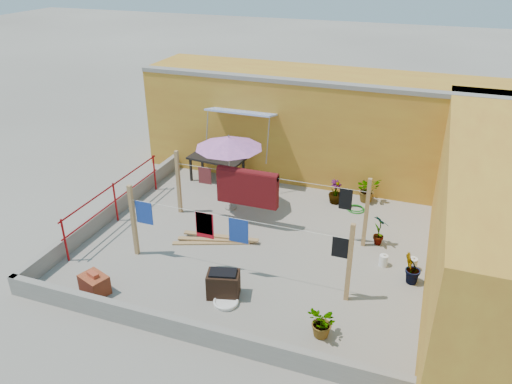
% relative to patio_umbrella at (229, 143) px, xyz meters
% --- Properties ---
extents(ground, '(80.00, 80.00, 0.00)m').
position_rel_patio_umbrella_xyz_m(ground, '(1.28, -1.46, -1.94)').
color(ground, '#9E998E').
rests_on(ground, ground).
extents(wall_back, '(11.00, 3.27, 3.21)m').
position_rel_patio_umbrella_xyz_m(wall_back, '(1.78, 3.24, -0.33)').
color(wall_back, gold).
rests_on(wall_back, ground).
extents(wall_right, '(2.40, 9.00, 3.20)m').
position_rel_patio_umbrella_xyz_m(wall_right, '(6.48, -1.46, -0.34)').
color(wall_right, gold).
rests_on(wall_right, ground).
extents(parapet_front, '(8.30, 0.16, 0.44)m').
position_rel_patio_umbrella_xyz_m(parapet_front, '(1.28, -5.04, -1.72)').
color(parapet_front, gray).
rests_on(parapet_front, ground).
extents(parapet_left, '(0.16, 7.30, 0.44)m').
position_rel_patio_umbrella_xyz_m(parapet_left, '(-2.80, -1.46, -1.72)').
color(parapet_left, gray).
rests_on(parapet_left, ground).
extents(red_railing, '(0.05, 4.20, 1.10)m').
position_rel_patio_umbrella_xyz_m(red_railing, '(-2.57, -1.66, -1.22)').
color(red_railing, maroon).
rests_on(red_railing, ground).
extents(clothesline_rig, '(5.09, 2.35, 1.80)m').
position_rel_patio_umbrella_xyz_m(clothesline_rig, '(0.86, -0.93, -0.90)').
color(clothesline_rig, tan).
rests_on(clothesline_rig, ground).
extents(patio_umbrella, '(2.20, 2.20, 2.16)m').
position_rel_patio_umbrella_xyz_m(patio_umbrella, '(0.00, 0.00, 0.00)').
color(patio_umbrella, gray).
rests_on(patio_umbrella, ground).
extents(outdoor_table, '(1.76, 1.00, 0.79)m').
position_rel_patio_umbrella_xyz_m(outdoor_table, '(-1.08, 1.54, -1.23)').
color(outdoor_table, black).
rests_on(outdoor_table, ground).
extents(brick_stack, '(0.69, 0.60, 0.51)m').
position_rel_patio_umbrella_xyz_m(brick_stack, '(-1.24, -4.45, -1.72)').
color(brick_stack, '#A43C25').
rests_on(brick_stack, ground).
extents(lumber_pile, '(2.02, 0.85, 0.12)m').
position_rel_patio_umbrella_xyz_m(lumber_pile, '(0.34, -1.74, -1.88)').
color(lumber_pile, tan).
rests_on(lumber_pile, ground).
extents(brazier, '(0.76, 0.60, 0.60)m').
position_rel_patio_umbrella_xyz_m(brazier, '(1.35, -3.61, -1.65)').
color(brazier, black).
rests_on(brazier, ground).
extents(white_basin, '(0.53, 0.53, 0.09)m').
position_rel_patio_umbrella_xyz_m(white_basin, '(1.50, -3.85, -1.89)').
color(white_basin, white).
rests_on(white_basin, ground).
extents(water_jug_a, '(0.20, 0.20, 0.31)m').
position_rel_patio_umbrella_xyz_m(water_jug_a, '(4.35, -1.36, -1.80)').
color(water_jug_a, white).
rests_on(water_jug_a, ground).
extents(water_jug_b, '(0.22, 0.22, 0.34)m').
position_rel_patio_umbrella_xyz_m(water_jug_b, '(4.98, -1.31, -1.79)').
color(water_jug_b, white).
rests_on(water_jug_b, ground).
extents(green_hose, '(0.50, 0.50, 0.07)m').
position_rel_patio_umbrella_xyz_m(green_hose, '(3.31, 1.10, -1.91)').
color(green_hose, '#1B7A1F').
rests_on(green_hose, ground).
extents(plant_back_a, '(0.87, 0.86, 0.73)m').
position_rel_patio_umbrella_xyz_m(plant_back_a, '(3.50, 1.74, -1.57)').
color(plant_back_a, '#175219').
rests_on(plant_back_a, ground).
extents(plant_back_b, '(0.49, 0.49, 0.69)m').
position_rel_patio_umbrella_xyz_m(plant_back_b, '(2.67, 1.32, -1.59)').
color(plant_back_b, '#175219').
rests_on(plant_back_b, ground).
extents(plant_right_a, '(0.52, 0.50, 0.82)m').
position_rel_patio_umbrella_xyz_m(plant_right_a, '(4.13, -0.49, -1.53)').
color(plant_right_a, '#175219').
rests_on(plant_right_a, ground).
extents(plant_right_b, '(0.52, 0.53, 0.75)m').
position_rel_patio_umbrella_xyz_m(plant_right_b, '(4.98, -1.84, -1.57)').
color(plant_right_b, '#175219').
rests_on(plant_right_b, ground).
extents(plant_right_c, '(0.75, 0.76, 0.64)m').
position_rel_patio_umbrella_xyz_m(plant_right_c, '(3.57, -4.11, -1.62)').
color(plant_right_c, '#175219').
rests_on(plant_right_c, ground).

